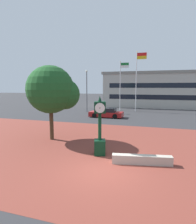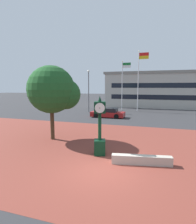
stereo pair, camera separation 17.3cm
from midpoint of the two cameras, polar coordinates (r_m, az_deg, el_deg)
The scene contains 10 objects.
ground_plane at distance 10.00m, azimuth 0.94°, elevation -17.11°, with size 200.00×200.00×0.00m, color #2D2D30.
plaza_brick_paving at distance 13.39m, azimuth 5.51°, elevation -10.63°, with size 44.00×15.47×0.01m, color brown.
planter_wall at distance 10.93m, azimuth 12.41°, elevation -13.67°, with size 3.20×0.40×0.50m, color #ADA393.
street_clock at distance 11.72m, azimuth 0.11°, elevation -5.11°, with size 0.85×0.88×3.62m.
plaza_tree at distance 15.40m, azimuth -13.38°, elevation 6.17°, with size 3.98×3.70×5.80m.
car_street_mid at distance 26.23m, azimuth 2.37°, elevation -0.35°, with size 4.55×1.93×1.28m.
flagpole_primary at distance 33.88m, azimuth 6.69°, elevation 8.78°, with size 1.50×0.14×8.49m.
flagpole_secondary at distance 33.52m, azimuth 11.45°, elevation 10.37°, with size 1.67×0.14×10.01m.
civic_building at distance 45.06m, azimuth 21.22°, elevation 6.26°, with size 28.04×15.05×7.10m.
street_lamp_post at distance 31.92m, azimuth -3.51°, elevation 7.54°, with size 0.36×0.36×6.86m.
Camera 1 is at (2.46, -8.76, 4.17)m, focal length 30.82 mm.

